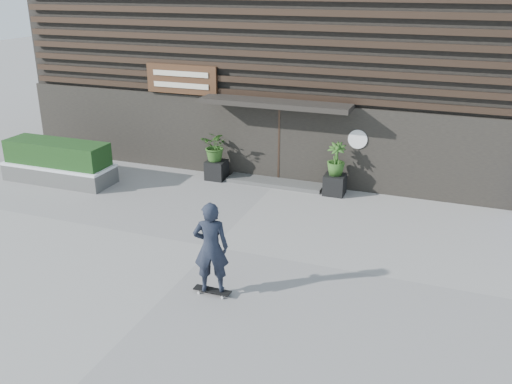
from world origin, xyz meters
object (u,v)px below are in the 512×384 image
at_px(planter_pot_right, 335,184).
at_px(planter_pot_left, 216,170).
at_px(skateboarder, 211,248).
at_px(raised_bed, 60,173).

bearing_deg(planter_pot_right, planter_pot_left, 180.00).
bearing_deg(planter_pot_right, skateboarder, -99.30).
height_order(planter_pot_left, raised_bed, planter_pot_left).
xyz_separation_m(planter_pot_left, skateboarder, (2.77, -6.31, 0.74)).
distance_m(planter_pot_left, raised_bed, 4.89).
relative_size(planter_pot_left, skateboarder, 0.30).
height_order(planter_pot_left, skateboarder, skateboarder).
bearing_deg(planter_pot_right, raised_bed, -167.08).
xyz_separation_m(planter_pot_left, planter_pot_right, (3.80, 0.00, 0.00)).
bearing_deg(raised_bed, planter_pot_right, 12.92).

